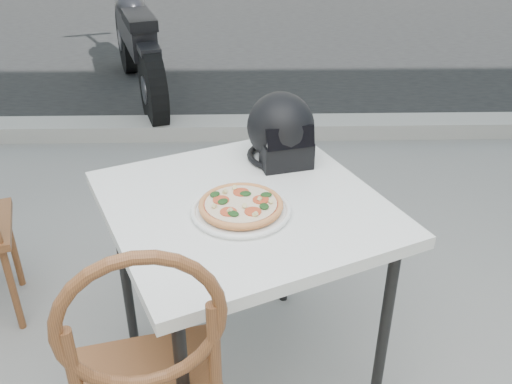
{
  "coord_description": "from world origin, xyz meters",
  "views": [
    {
      "loc": [
        -0.02,
        -1.05,
        1.83
      ],
      "look_at": [
        0.02,
        0.57,
        0.89
      ],
      "focal_mm": 40.0,
      "sensor_mm": 36.0,
      "label": 1
    }
  ],
  "objects_px": {
    "helmet": "(281,131)",
    "motorcycle": "(137,44)",
    "plate": "(241,211)",
    "cafe_table_main": "(244,220)",
    "cafe_chair_main": "(148,377)",
    "pizza": "(241,205)"
  },
  "relations": [
    {
      "from": "helmet",
      "to": "motorcycle",
      "type": "distance_m",
      "value": 3.18
    },
    {
      "from": "plate",
      "to": "cafe_table_main",
      "type": "bearing_deg",
      "value": 82.18
    },
    {
      "from": "cafe_table_main",
      "to": "plate",
      "type": "height_order",
      "value": "plate"
    },
    {
      "from": "cafe_table_main",
      "to": "helmet",
      "type": "relative_size",
      "value": 3.66
    },
    {
      "from": "cafe_table_main",
      "to": "motorcycle",
      "type": "height_order",
      "value": "motorcycle"
    },
    {
      "from": "cafe_chair_main",
      "to": "motorcycle",
      "type": "height_order",
      "value": "cafe_chair_main"
    },
    {
      "from": "plate",
      "to": "pizza",
      "type": "relative_size",
      "value": 1.32
    },
    {
      "from": "cafe_chair_main",
      "to": "motorcycle",
      "type": "bearing_deg",
      "value": -93.84
    },
    {
      "from": "cafe_table_main",
      "to": "cafe_chair_main",
      "type": "height_order",
      "value": "cafe_chair_main"
    },
    {
      "from": "pizza",
      "to": "cafe_chair_main",
      "type": "distance_m",
      "value": 0.6
    },
    {
      "from": "plate",
      "to": "cafe_chair_main",
      "type": "bearing_deg",
      "value": -118.43
    },
    {
      "from": "cafe_table_main",
      "to": "pizza",
      "type": "height_order",
      "value": "pizza"
    },
    {
      "from": "helmet",
      "to": "cafe_chair_main",
      "type": "height_order",
      "value": "cafe_chair_main"
    },
    {
      "from": "motorcycle",
      "to": "cafe_table_main",
      "type": "bearing_deg",
      "value": -91.61
    },
    {
      "from": "pizza",
      "to": "motorcycle",
      "type": "relative_size",
      "value": 0.14
    },
    {
      "from": "motorcycle",
      "to": "helmet",
      "type": "bearing_deg",
      "value": -87.56
    },
    {
      "from": "helmet",
      "to": "motorcycle",
      "type": "xyz_separation_m",
      "value": [
        -1.06,
        2.96,
        -0.49
      ]
    },
    {
      "from": "cafe_chair_main",
      "to": "motorcycle",
      "type": "xyz_separation_m",
      "value": [
        -0.65,
        3.82,
        -0.14
      ]
    },
    {
      "from": "helmet",
      "to": "cafe_chair_main",
      "type": "relative_size",
      "value": 0.29
    },
    {
      "from": "cafe_table_main",
      "to": "pizza",
      "type": "xyz_separation_m",
      "value": [
        -0.01,
        -0.07,
        0.11
      ]
    },
    {
      "from": "cafe_table_main",
      "to": "plate",
      "type": "relative_size",
      "value": 2.98
    },
    {
      "from": "helmet",
      "to": "cafe_table_main",
      "type": "bearing_deg",
      "value": -128.47
    }
  ]
}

